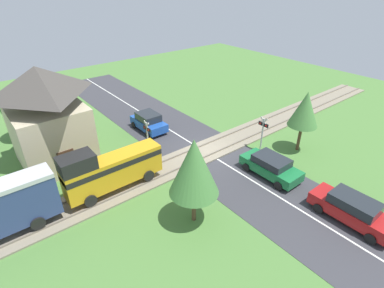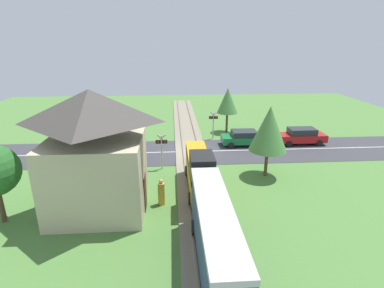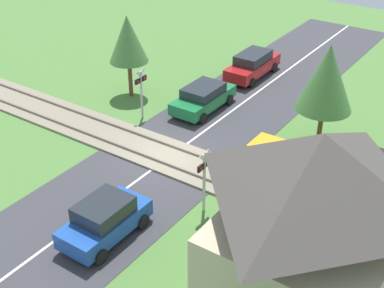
{
  "view_description": "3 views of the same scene",
  "coord_description": "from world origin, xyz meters",
  "px_view_note": "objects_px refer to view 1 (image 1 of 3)",
  "views": [
    {
      "loc": [
        -15.03,
        13.47,
        12.26
      ],
      "look_at": [
        0.0,
        1.34,
        1.2
      ],
      "focal_mm": 28.0,
      "sensor_mm": 36.0,
      "label": 1
    },
    {
      "loc": [
        1.64,
        25.33,
        9.51
      ],
      "look_at": [
        0.0,
        1.34,
        1.2
      ],
      "focal_mm": 28.0,
      "sensor_mm": 36.0,
      "label": 2
    },
    {
      "loc": [
        17.29,
        13.22,
        13.64
      ],
      "look_at": [
        0.0,
        1.34,
        1.2
      ],
      "focal_mm": 50.0,
      "sensor_mm": 36.0,
      "label": 3
    }
  ],
  "objects_px": {
    "car_behind_queue": "(352,209)",
    "station_building": "(47,118)",
    "car_far_side": "(149,122)",
    "pedestrian_by_station": "(79,172)",
    "train": "(41,194)",
    "car_near_crossing": "(271,166)",
    "crossing_signal_east_approach": "(147,133)",
    "crossing_signal_west_approach": "(263,129)"
  },
  "relations": [
    {
      "from": "car_far_side",
      "to": "crossing_signal_west_approach",
      "type": "xyz_separation_m",
      "value": [
        -8.49,
        -5.08,
        1.0
      ]
    },
    {
      "from": "car_near_crossing",
      "to": "car_far_side",
      "type": "relative_size",
      "value": 1.14
    },
    {
      "from": "car_behind_queue",
      "to": "station_building",
      "type": "bearing_deg",
      "value": 32.94
    },
    {
      "from": "crossing_signal_west_approach",
      "to": "crossing_signal_east_approach",
      "type": "xyz_separation_m",
      "value": [
        4.98,
        7.29,
        0.0
      ]
    },
    {
      "from": "car_far_side",
      "to": "pedestrian_by_station",
      "type": "distance_m",
      "value": 8.42
    },
    {
      "from": "crossing_signal_west_approach",
      "to": "car_behind_queue",
      "type": "bearing_deg",
      "value": 165.15
    },
    {
      "from": "car_near_crossing",
      "to": "crossing_signal_west_approach",
      "type": "xyz_separation_m",
      "value": [
        2.67,
        -2.2,
        1.06
      ]
    },
    {
      "from": "train",
      "to": "car_near_crossing",
      "type": "relative_size",
      "value": 3.41
    },
    {
      "from": "crossing_signal_east_approach",
      "to": "station_building",
      "type": "height_order",
      "value": "station_building"
    },
    {
      "from": "car_near_crossing",
      "to": "crossing_signal_east_approach",
      "type": "bearing_deg",
      "value": 33.62
    },
    {
      "from": "crossing_signal_west_approach",
      "to": "pedestrian_by_station",
      "type": "relative_size",
      "value": 1.69
    },
    {
      "from": "car_near_crossing",
      "to": "crossing_signal_west_approach",
      "type": "relative_size",
      "value": 1.49
    },
    {
      "from": "crossing_signal_west_approach",
      "to": "station_building",
      "type": "height_order",
      "value": "station_building"
    },
    {
      "from": "car_near_crossing",
      "to": "crossing_signal_east_approach",
      "type": "height_order",
      "value": "crossing_signal_east_approach"
    },
    {
      "from": "train",
      "to": "crossing_signal_west_approach",
      "type": "bearing_deg",
      "value": -99.11
    },
    {
      "from": "station_building",
      "to": "pedestrian_by_station",
      "type": "distance_m",
      "value": 4.52
    },
    {
      "from": "train",
      "to": "car_far_side",
      "type": "bearing_deg",
      "value": -60.13
    },
    {
      "from": "crossing_signal_west_approach",
      "to": "pedestrian_by_station",
      "type": "height_order",
      "value": "crossing_signal_west_approach"
    },
    {
      "from": "car_far_side",
      "to": "pedestrian_by_station",
      "type": "bearing_deg",
      "value": 115.33
    },
    {
      "from": "car_behind_queue",
      "to": "pedestrian_by_station",
      "type": "xyz_separation_m",
      "value": [
        13.19,
        10.49,
        -0.06
      ]
    },
    {
      "from": "crossing_signal_east_approach",
      "to": "station_building",
      "type": "xyz_separation_m",
      "value": [
        3.47,
        5.78,
        1.68
      ]
    },
    {
      "from": "station_building",
      "to": "car_near_crossing",
      "type": "bearing_deg",
      "value": -135.66
    },
    {
      "from": "car_far_side",
      "to": "station_building",
      "type": "relative_size",
      "value": 0.52
    },
    {
      "from": "train",
      "to": "car_near_crossing",
      "type": "xyz_separation_m",
      "value": [
        -5.16,
        -13.32,
        -1.1
      ]
    },
    {
      "from": "car_far_side",
      "to": "station_building",
      "type": "xyz_separation_m",
      "value": [
        -0.03,
        7.98,
        2.67
      ]
    },
    {
      "from": "car_behind_queue",
      "to": "crossing_signal_west_approach",
      "type": "height_order",
      "value": "crossing_signal_west_approach"
    },
    {
      "from": "car_far_side",
      "to": "crossing_signal_east_approach",
      "type": "relative_size",
      "value": 1.31
    },
    {
      "from": "pedestrian_by_station",
      "to": "train",
      "type": "bearing_deg",
      "value": 130.25
    },
    {
      "from": "car_far_side",
      "to": "pedestrian_by_station",
      "type": "relative_size",
      "value": 2.22
    },
    {
      "from": "train",
      "to": "crossing_signal_east_approach",
      "type": "distance_m",
      "value": 8.6
    },
    {
      "from": "pedestrian_by_station",
      "to": "car_behind_queue",
      "type": "bearing_deg",
      "value": -141.51
    },
    {
      "from": "train",
      "to": "station_building",
      "type": "relative_size",
      "value": 2.02
    },
    {
      "from": "crossing_signal_west_approach",
      "to": "station_building",
      "type": "distance_m",
      "value": 15.65
    },
    {
      "from": "crossing_signal_east_approach",
      "to": "station_building",
      "type": "bearing_deg",
      "value": 59.01
    },
    {
      "from": "car_near_crossing",
      "to": "station_building",
      "type": "bearing_deg",
      "value": 44.34
    },
    {
      "from": "car_near_crossing",
      "to": "car_far_side",
      "type": "height_order",
      "value": "car_far_side"
    },
    {
      "from": "car_near_crossing",
      "to": "station_building",
      "type": "distance_m",
      "value": 15.78
    },
    {
      "from": "car_near_crossing",
      "to": "station_building",
      "type": "height_order",
      "value": "station_building"
    },
    {
      "from": "car_behind_queue",
      "to": "crossing_signal_west_approach",
      "type": "bearing_deg",
      "value": -14.85
    },
    {
      "from": "train",
      "to": "station_building",
      "type": "xyz_separation_m",
      "value": [
        5.96,
        -2.46,
        1.64
      ]
    },
    {
      "from": "crossing_signal_west_approach",
      "to": "crossing_signal_east_approach",
      "type": "bearing_deg",
      "value": 55.65
    },
    {
      "from": "train",
      "to": "crossing_signal_west_approach",
      "type": "distance_m",
      "value": 15.72
    }
  ]
}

